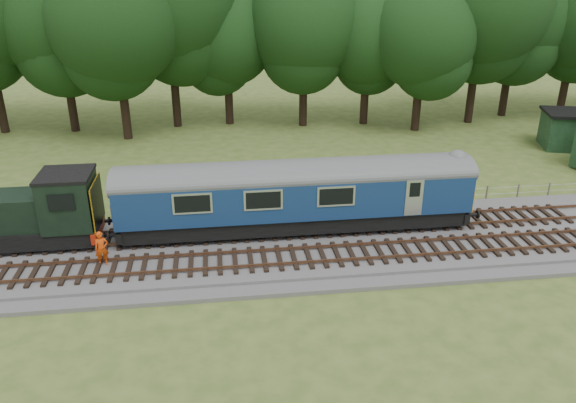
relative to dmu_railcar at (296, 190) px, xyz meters
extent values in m
plane|color=#415B21|center=(-1.92, -1.40, -2.61)|extent=(120.00, 120.00, 0.00)
cube|color=#4C4C4F|center=(-1.92, -1.40, -2.43)|extent=(70.00, 7.00, 0.35)
cube|color=brown|center=(-1.92, -0.72, -2.12)|extent=(66.50, 0.07, 0.14)
cube|color=brown|center=(-1.92, 0.72, -2.12)|extent=(66.50, 0.07, 0.14)
cube|color=brown|center=(-1.92, -3.72, -2.12)|extent=(66.50, 0.07, 0.14)
cube|color=brown|center=(-1.92, -2.28, -2.12)|extent=(66.50, 0.07, 0.14)
cube|color=black|center=(-0.01, 0.00, -1.55)|extent=(17.46, 2.52, 0.85)
cube|color=navy|center=(-0.01, 0.00, -0.12)|extent=(18.00, 2.80, 2.05)
cube|color=#ECAD13|center=(9.01, 0.00, -0.50)|extent=(0.06, 2.74, 1.30)
cube|color=black|center=(5.99, 0.00, -1.75)|extent=(2.60, 2.00, 0.55)
cube|color=black|center=(-6.01, 0.00, -1.75)|extent=(2.60, 2.00, 0.55)
cube|color=black|center=(-14.41, 0.00, -1.60)|extent=(8.73, 2.39, 0.85)
cube|color=black|center=(-11.21, 0.00, 0.05)|extent=(2.40, 2.55, 2.60)
cube|color=#AC220D|center=(-10.03, 0.00, -1.55)|extent=(0.25, 2.60, 0.55)
cube|color=#ECAD13|center=(-9.89, 0.00, -0.15)|extent=(0.06, 2.55, 2.30)
imported|color=#DC420B|center=(-9.43, -2.49, -1.41)|extent=(0.71, 0.56, 1.70)
cube|color=#173318|center=(22.84, 12.45, -1.29)|extent=(3.92, 3.92, 2.64)
cube|color=black|center=(22.84, 12.45, 0.14)|extent=(4.31, 4.31, 0.21)
camera|label=1|loc=(-3.85, -26.31, 10.85)|focal=35.00mm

